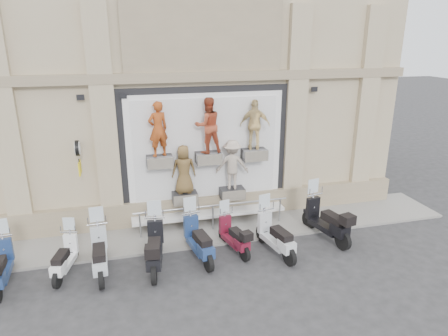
{
  "coord_description": "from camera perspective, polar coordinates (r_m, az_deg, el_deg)",
  "views": [
    {
      "loc": [
        -2.57,
        -9.39,
        6.04
      ],
      "look_at": [
        0.34,
        1.9,
        2.17
      ],
      "focal_mm": 32.0,
      "sensor_mm": 36.0,
      "label": 1
    }
  ],
  "objects": [
    {
      "name": "ground",
      "position": [
        11.46,
        0.73,
        -13.46
      ],
      "size": [
        90.0,
        90.0,
        0.0
      ],
      "primitive_type": "plane",
      "color": "#2A2A2C",
      "rests_on": "ground"
    },
    {
      "name": "sidewalk",
      "position": [
        13.21,
        -1.67,
        -8.65
      ],
      "size": [
        16.0,
        2.2,
        0.08
      ],
      "primitive_type": "cube",
      "color": "gray",
      "rests_on": "ground"
    },
    {
      "name": "scooter_h",
      "position": [
        12.73,
        14.45,
        -6.21
      ],
      "size": [
        1.09,
        2.24,
        1.75
      ],
      "primitive_type": null,
      "rotation": [
        0.0,
        0.0,
        0.22
      ],
      "color": "black",
      "rests_on": "ground"
    },
    {
      "name": "clock_sign_bracket",
      "position": [
        12.37,
        -20.12,
        2.04
      ],
      "size": [
        0.1,
        0.8,
        1.02
      ],
      "color": "black",
      "rests_on": "ground"
    },
    {
      "name": "scooter_g",
      "position": [
        11.65,
        7.4,
        -8.51
      ],
      "size": [
        0.97,
        2.06,
        1.61
      ],
      "primitive_type": null,
      "rotation": [
        0.0,
        0.0,
        0.2
      ],
      "color": "#B6BABE",
      "rests_on": "ground"
    },
    {
      "name": "scooter_b",
      "position": [
        11.47,
        -21.91,
        -10.9
      ],
      "size": [
        0.87,
        1.76,
        1.38
      ],
      "primitive_type": null,
      "rotation": [
        0.0,
        0.0,
        -0.23
      ],
      "color": "white",
      "rests_on": "ground"
    },
    {
      "name": "shop_vitrine",
      "position": [
        12.94,
        -2.09,
        2.07
      ],
      "size": [
        5.6,
        0.84,
        4.3
      ],
      "color": "black",
      "rests_on": "ground"
    },
    {
      "name": "scooter_c",
      "position": [
        11.15,
        -17.46,
        -10.5
      ],
      "size": [
        0.68,
        2.04,
        1.63
      ],
      "primitive_type": null,
      "rotation": [
        0.0,
        0.0,
        0.05
      ],
      "color": "#AAB2B8",
      "rests_on": "ground"
    },
    {
      "name": "scooter_e",
      "position": [
        11.32,
        -3.69,
        -9.15
      ],
      "size": [
        0.92,
        2.08,
        1.63
      ],
      "primitive_type": null,
      "rotation": [
        0.0,
        0.0,
        0.17
      ],
      "color": "navy",
      "rests_on": "ground"
    },
    {
      "name": "guard_rail",
      "position": [
        12.94,
        -1.59,
        -7.17
      ],
      "size": [
        5.06,
        0.1,
        0.93
      ],
      "primitive_type": null,
      "color": "#9EA0A5",
      "rests_on": "ground"
    },
    {
      "name": "building",
      "position": [
        16.59,
        -5.84,
        18.14
      ],
      "size": [
        14.0,
        8.6,
        12.0
      ],
      "primitive_type": null,
      "color": "tan",
      "rests_on": "ground"
    },
    {
      "name": "scooter_f",
      "position": [
        11.71,
        1.4,
        -8.75
      ],
      "size": [
        0.91,
        1.8,
        1.41
      ],
      "primitive_type": null,
      "rotation": [
        0.0,
        0.0,
        0.24
      ],
      "color": "#5C0F21",
      "rests_on": "ground"
    },
    {
      "name": "scooter_d",
      "position": [
        11.02,
        -9.93,
        -10.05
      ],
      "size": [
        0.89,
        2.15,
        1.7
      ],
      "primitive_type": null,
      "rotation": [
        0.0,
        0.0,
        -0.14
      ],
      "color": "black",
      "rests_on": "ground"
    }
  ]
}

